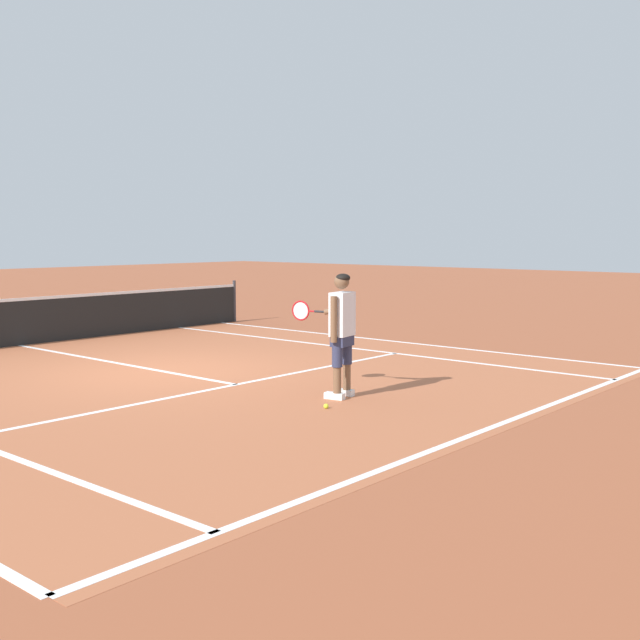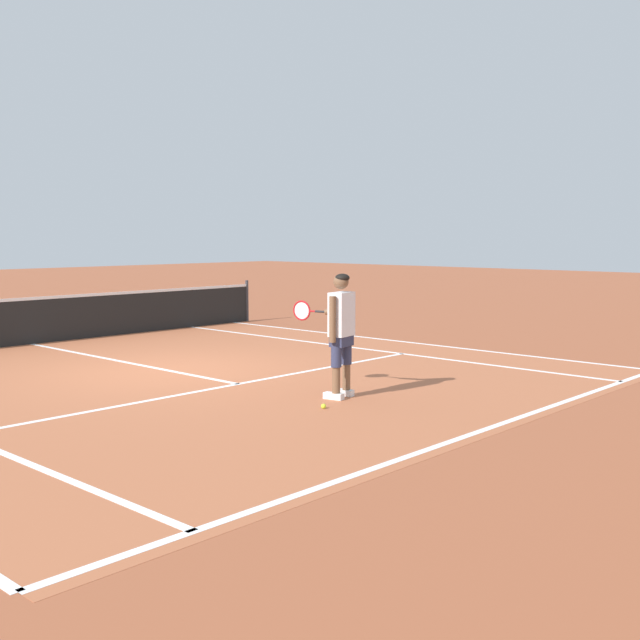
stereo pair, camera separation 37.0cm
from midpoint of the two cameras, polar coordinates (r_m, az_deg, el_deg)
name	(u,v)px [view 2 (the right image)]	position (r m, az deg, el deg)	size (l,w,h in m)	color
ground_plane	(167,370)	(13.11, -10.35, -3.66)	(80.00, 80.00, 0.00)	#9E5133
court_inner_surface	(192,375)	(12.60, -8.54, -4.02)	(10.98, 10.97, 0.00)	#B2603D
line_baseline	(480,431)	(9.18, 12.83, -7.94)	(10.98, 0.10, 0.01)	white
line_service	(238,384)	(11.76, -5.13, -4.70)	(8.23, 0.10, 0.01)	white
line_centre_service	(119,361)	(14.27, -13.81, -2.93)	(0.10, 6.40, 0.01)	white
line_singles_right	(357,348)	(15.47, 3.43, -2.06)	(0.10, 10.57, 0.01)	white
line_doubles_right	(399,341)	(16.55, 6.44, -1.55)	(0.10, 10.57, 0.01)	white
tennis_net	(31,320)	(16.95, -19.84, -0.01)	(11.96, 0.08, 1.07)	#333338
tennis_player	(340,326)	(10.62, 2.47, -0.47)	(0.59, 1.19, 1.71)	white
tennis_ball_near_feet	(324,406)	(10.08, 1.32, -6.34)	(0.07, 0.07, 0.07)	#CCE02D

